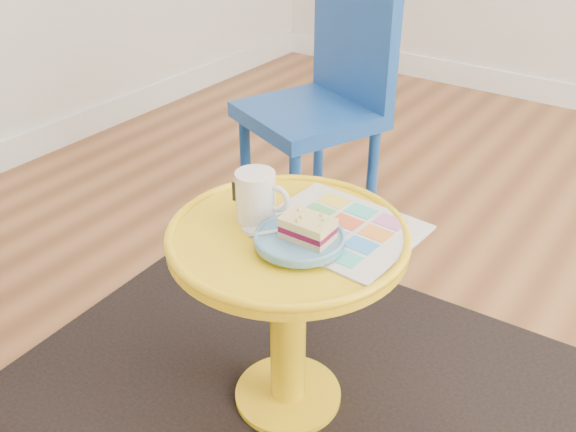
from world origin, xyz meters
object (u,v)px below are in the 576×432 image
Objects in this scene: chair at (326,95)px; newspaper at (339,229)px; mug at (257,195)px; plate at (300,240)px; side_table at (288,285)px.

chair is 0.77m from newspaper.
chair is at bearing 127.54° from newspaper.
plate is (0.13, -0.04, -0.04)m from mug.
newspaper is (0.43, -0.63, -0.00)m from chair.
mug is 0.14m from plate.
side_table is 0.21m from mug.
side_table is 0.80m from chair.
newspaper is 0.18m from mug.
chair reaches higher than plate.
side_table is 0.17m from newspaper.
side_table is at bearing -134.72° from newspaper.
side_table is 2.79× the size of plate.
newspaper is 0.10m from plate.
newspaper is (0.08, 0.07, 0.13)m from side_table.
side_table is at bearing -41.52° from chair.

